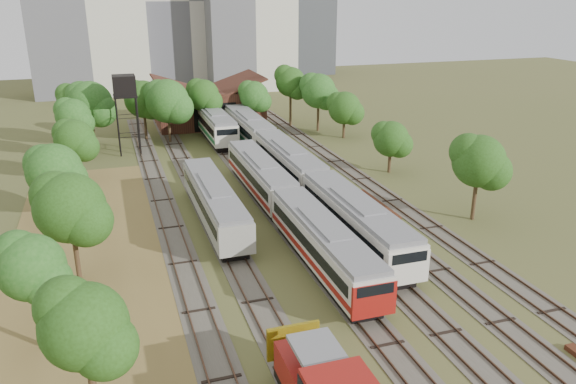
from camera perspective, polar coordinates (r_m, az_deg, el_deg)
name	(u,v)px	position (r m, az deg, el deg)	size (l,w,h in m)	color
ground	(385,306)	(38.82, 9.87, -11.29)	(240.00, 240.00, 0.00)	#475123
dry_grass_patch	(102,290)	(42.05, -18.37, -9.47)	(14.00, 60.00, 0.04)	brown
tracks	(270,189)	(59.69, -1.84, 0.34)	(24.60, 80.00, 0.19)	#4C473D
railcar_red_set	(287,205)	(49.73, -0.08, -1.34)	(2.99, 34.58, 3.69)	black
railcar_green_set	(289,164)	(61.37, 0.08, 2.91)	(3.19, 52.08, 3.96)	black
railcar_rear	(215,125)	(80.06, -7.41, 6.76)	(3.24, 16.08, 4.02)	black
old_grey_coach	(214,202)	(50.79, -7.48, -1.03)	(2.93, 18.00, 3.62)	black
water_tower	(124,88)	(74.24, -16.29, 10.11)	(2.89, 2.89, 10.02)	black
rail_pile_far	(379,204)	(55.92, 9.23, -1.17)	(0.51, 8.10, 0.26)	#502716
maintenance_shed	(208,106)	(90.02, -8.09, 8.67)	(16.45, 11.55, 7.58)	#3C1D16
tree_band_left	(67,162)	(54.52, -21.52, 2.84)	(7.59, 60.85, 8.18)	#382616
tree_band_far	(195,97)	(81.11, -9.44, 9.51)	(37.49, 9.38, 9.13)	#382616
tree_band_right	(397,132)	(65.55, 10.99, 6.01)	(5.90, 36.65, 7.95)	#382616
tower_centre	(183,1)	(130.41, -10.63, 18.57)	(20.00, 18.00, 36.00)	#B3ADA2
tower_far_right	(306,16)	(148.06, 1.81, 17.42)	(12.00, 12.00, 28.00)	#3B3E42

